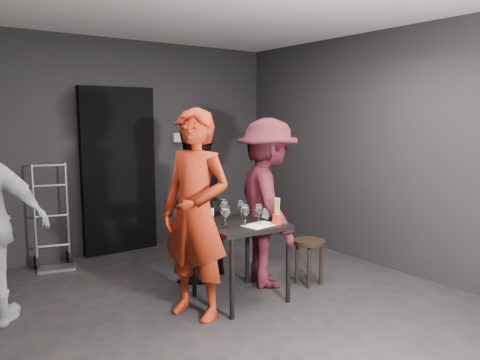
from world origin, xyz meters
TOP-DOWN VIEW (x-y plane):
  - floor at (0.00, 0.00)m, footprint 4.50×5.00m
  - wall_back at (0.00, 2.50)m, footprint 4.50×0.04m
  - wall_right at (2.25, 0.00)m, footprint 0.04×5.00m
  - doorway at (0.00, 2.44)m, footprint 0.95×0.10m
  - wallbox_upper at (0.85, 2.45)m, footprint 0.12×0.06m
  - wallbox_lower at (1.05, 2.45)m, footprint 0.10×0.06m
  - hand_truck at (-0.88, 2.25)m, footprint 0.40×0.34m
  - tasting_table at (0.31, 0.23)m, footprint 0.72×0.72m
  - stool at (1.13, 0.15)m, footprint 0.32×0.32m
  - server_red at (-0.21, 0.17)m, footprint 0.79×0.94m
  - woman_black at (0.24, 0.97)m, footprint 1.02×0.83m
  - man_maroon at (0.78, 0.40)m, footprint 0.99×1.40m
  - tasting_mat at (0.40, 0.04)m, footprint 0.33×0.24m
  - wine_glass_a at (0.08, 0.14)m, footprint 0.08×0.08m
  - wine_glass_b at (0.15, 0.25)m, footprint 0.09×0.09m
  - wine_glass_c at (0.25, 0.42)m, footprint 0.11×0.11m
  - wine_glass_d at (0.27, 0.10)m, footprint 0.10×0.10m
  - wine_glass_e at (0.42, 0.09)m, footprint 0.10×0.10m
  - wine_glass_f at (0.40, 0.34)m, footprint 0.08×0.08m
  - wine_bottle at (0.01, 0.30)m, footprint 0.08×0.08m
  - breadstick_cup at (0.55, -0.02)m, footprint 0.09×0.09m
  - reserved_card at (0.61, 0.22)m, footprint 0.09×0.13m

SIDE VIEW (x-z plane):
  - floor at x=0.00m, z-range -0.01..0.01m
  - hand_truck at x=-0.88m, z-range -0.38..0.82m
  - stool at x=1.13m, z-range 0.13..0.60m
  - tasting_table at x=0.31m, z-range 0.28..1.03m
  - tasting_mat at x=0.40m, z-range 0.75..0.75m
  - reserved_card at x=0.61m, z-range 0.75..0.84m
  - wine_glass_b at x=0.15m, z-range 0.75..0.94m
  - wine_glass_f at x=0.40m, z-range 0.75..0.95m
  - wine_glass_e at x=0.42m, z-range 0.75..0.95m
  - wine_glass_d at x=0.27m, z-range 0.75..0.96m
  - wine_glass_a at x=0.08m, z-range 0.75..0.97m
  - wine_glass_c at x=0.25m, z-range 0.75..0.97m
  - breadstick_cup at x=0.55m, z-range 0.74..1.00m
  - wine_bottle at x=0.01m, z-range 0.71..1.04m
  - woman_black at x=0.24m, z-range 0.00..1.85m
  - man_maroon at x=0.78m, z-range 0.00..1.98m
  - doorway at x=0.00m, z-range 0.00..2.10m
  - server_red at x=-0.21m, z-range 0.00..2.18m
  - wall_back at x=0.00m, z-range 0.00..2.70m
  - wall_right at x=2.25m, z-range 0.00..2.70m
  - wallbox_lower at x=1.05m, z-range 1.33..1.47m
  - wallbox_upper at x=0.85m, z-range 1.39..1.51m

